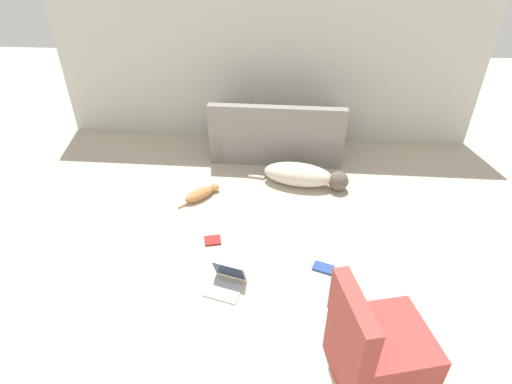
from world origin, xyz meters
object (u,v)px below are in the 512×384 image
(couch, at_px, (277,137))
(book_blue, at_px, (323,268))
(cat, at_px, (201,193))
(dog, at_px, (303,175))
(book_red, at_px, (213,240))
(laptop_open, at_px, (227,279))
(side_chair, at_px, (377,350))

(couch, height_order, book_blue, couch)
(cat, bearing_deg, book_blue, -86.60)
(couch, relative_size, book_blue, 8.02)
(dog, distance_m, cat, 1.36)
(book_red, distance_m, book_blue, 1.23)
(cat, relative_size, laptop_open, 1.30)
(laptop_open, distance_m, side_chair, 1.50)
(couch, xyz_separation_m, book_red, (-0.61, -2.10, -0.27))
(dog, xyz_separation_m, book_red, (-1.00, -1.26, -0.13))
(laptop_open, height_order, book_red, laptop_open)
(laptop_open, bearing_deg, cat, 125.00)
(couch, distance_m, side_chair, 3.65)
(dog, bearing_deg, laptop_open, -101.70)
(couch, height_order, laptop_open, couch)
(couch, bearing_deg, cat, 55.22)
(couch, relative_size, book_red, 9.03)
(cat, distance_m, book_red, 0.89)
(dog, relative_size, book_red, 6.45)
(dog, relative_size, cat, 2.63)
(laptop_open, bearing_deg, side_chair, -18.75)
(couch, bearing_deg, dog, 115.64)
(dog, distance_m, side_chair, 2.75)
(couch, xyz_separation_m, dog, (0.39, -0.84, -0.13))
(cat, xyz_separation_m, side_chair, (1.79, -2.27, 0.23))
(dog, xyz_separation_m, book_blue, (0.19, -1.58, -0.13))
(laptop_open, bearing_deg, dog, 82.87)
(cat, relative_size, side_chair, 0.58)
(couch, relative_size, cat, 3.68)
(couch, bearing_deg, book_red, 74.46)
(couch, xyz_separation_m, book_blue, (0.58, -2.42, -0.27))
(dog, xyz_separation_m, cat, (-1.29, -0.42, -0.08))
(laptop_open, xyz_separation_m, book_blue, (0.94, 0.30, -0.06))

